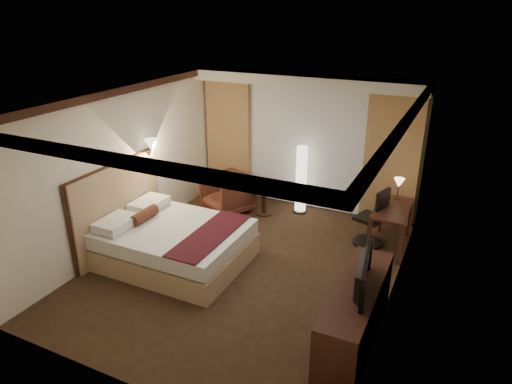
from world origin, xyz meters
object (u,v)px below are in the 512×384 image
at_px(armchair, 227,192).
at_px(desk, 390,227).
at_px(dresser, 355,313).
at_px(floor_lamp, 301,180).
at_px(television, 358,265).
at_px(bed, 176,244).
at_px(office_chair, 370,216).
at_px(side_table, 264,202).

relative_size(armchair, desk, 0.76).
bearing_deg(dresser, floor_lamp, 120.65).
bearing_deg(television, bed, 71.43).
distance_m(bed, floor_lamp, 2.95).
distance_m(office_chair, television, 2.61).
relative_size(side_table, floor_lamp, 0.37).
bearing_deg(television, office_chair, 0.48).
distance_m(bed, dresser, 3.14).
relative_size(side_table, television, 0.50).
bearing_deg(bed, floor_lamp, 66.90).
distance_m(armchair, office_chair, 2.89).
height_order(office_chair, dresser, office_chair).
height_order(armchair, floor_lamp, floor_lamp).
bearing_deg(office_chair, side_table, -170.54).
bearing_deg(office_chair, bed, -125.67).
xyz_separation_m(desk, television, (0.02, -2.58, 0.69)).
height_order(side_table, office_chair, office_chair).
xyz_separation_m(floor_lamp, office_chair, (1.55, -0.75, -0.15)).
height_order(floor_lamp, dresser, floor_lamp).
bearing_deg(floor_lamp, office_chair, -25.76).
relative_size(armchair, television, 0.82).
xyz_separation_m(bed, armchair, (-0.19, 2.07, 0.10)).
bearing_deg(armchair, side_table, 42.73).
xyz_separation_m(bed, side_table, (0.53, 2.29, -0.06)).
relative_size(bed, floor_lamp, 1.59).
xyz_separation_m(armchair, television, (3.25, -2.66, 0.64)).
xyz_separation_m(side_table, desk, (2.51, -0.30, 0.11)).
xyz_separation_m(bed, office_chair, (2.69, 1.94, 0.22)).
bearing_deg(side_table, bed, -103.03).
height_order(floor_lamp, television, floor_lamp).
height_order(floor_lamp, office_chair, floor_lamp).
relative_size(office_chair, television, 1.04).
distance_m(bed, desk, 3.63).
relative_size(desk, dresser, 0.57).
bearing_deg(television, armchair, 43.00).
xyz_separation_m(side_table, television, (2.53, -2.87, 0.81)).
height_order(armchair, office_chair, office_chair).
relative_size(bed, side_table, 4.24).
xyz_separation_m(floor_lamp, dresser, (1.94, -3.28, -0.31)).
relative_size(armchair, side_table, 1.63).
height_order(side_table, floor_lamp, floor_lamp).
distance_m(dresser, television, 0.68).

